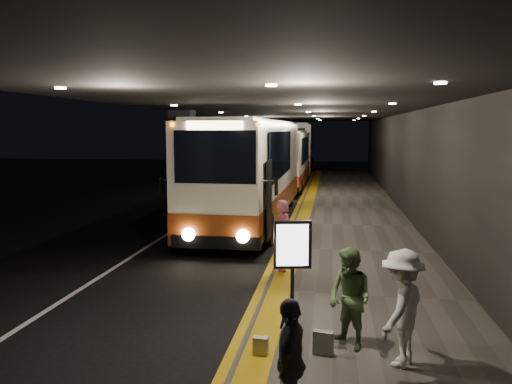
% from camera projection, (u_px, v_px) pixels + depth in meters
% --- Properties ---
extents(ground, '(90.00, 90.00, 0.00)m').
position_uv_depth(ground, '(194.00, 257.00, 14.56)').
color(ground, black).
extents(lane_line_white, '(0.12, 50.00, 0.01)m').
position_uv_depth(lane_line_white, '(184.00, 223.00, 19.74)').
color(lane_line_white, silver).
rests_on(lane_line_white, ground).
extents(kerb_stripe_yellow, '(0.18, 50.00, 0.01)m').
position_uv_depth(kerb_stripe_yellow, '(289.00, 227.00, 19.12)').
color(kerb_stripe_yellow, gold).
rests_on(kerb_stripe_yellow, ground).
extents(sidewalk, '(4.50, 50.00, 0.15)m').
position_uv_depth(sidewalk, '(352.00, 227.00, 18.75)').
color(sidewalk, '#514C44').
rests_on(sidewalk, ground).
extents(tactile_strip, '(0.50, 50.00, 0.01)m').
position_uv_depth(tactile_strip, '(302.00, 223.00, 19.02)').
color(tactile_strip, gold).
rests_on(tactile_strip, sidewalk).
extents(terminal_wall, '(0.10, 50.00, 6.00)m').
position_uv_depth(terminal_wall, '(417.00, 149.00, 18.05)').
color(terminal_wall, black).
rests_on(terminal_wall, ground).
extents(support_columns, '(0.80, 24.80, 4.40)m').
position_uv_depth(support_columns, '(183.00, 170.00, 18.44)').
color(support_columns, black).
rests_on(support_columns, ground).
extents(canopy, '(9.00, 50.00, 0.40)m').
position_uv_depth(canopy, '(294.00, 105.00, 18.52)').
color(canopy, black).
rests_on(canopy, support_columns).
extents(coach_main, '(2.80, 12.70, 3.94)m').
position_uv_depth(coach_main, '(251.00, 175.00, 19.84)').
color(coach_main, beige).
rests_on(coach_main, ground).
extents(coach_second, '(2.41, 11.19, 3.51)m').
position_uv_depth(coach_second, '(288.00, 161.00, 31.89)').
color(coach_second, beige).
rests_on(coach_second, ground).
extents(coach_third, '(3.19, 13.06, 4.08)m').
position_uv_depth(coach_third, '(295.00, 150.00, 42.26)').
color(coach_third, beige).
rests_on(coach_third, ground).
extents(passenger_boarding, '(0.59, 0.75, 1.80)m').
position_uv_depth(passenger_boarding, '(284.00, 236.00, 12.54)').
color(passenger_boarding, '#AC505F').
rests_on(passenger_boarding, sidewalk).
extents(passenger_waiting_green, '(0.91, 0.93, 1.65)m').
position_uv_depth(passenger_waiting_green, '(350.00, 298.00, 8.10)').
color(passenger_waiting_green, '#4F6F3E').
rests_on(passenger_waiting_green, sidewalk).
extents(passenger_waiting_white, '(1.02, 1.27, 1.78)m').
position_uv_depth(passenger_waiting_white, '(402.00, 308.00, 7.48)').
color(passenger_waiting_white, silver).
rests_on(passenger_waiting_white, sidewalk).
extents(passenger_waiting_grey, '(0.58, 0.97, 1.57)m').
position_uv_depth(passenger_waiting_grey, '(290.00, 361.00, 6.00)').
color(passenger_waiting_grey, '#454549').
rests_on(passenger_waiting_grey, sidewalk).
extents(bag_polka, '(0.34, 0.20, 0.39)m').
position_uv_depth(bag_polka, '(323.00, 343.00, 7.89)').
color(bag_polka, black).
rests_on(bag_polka, sidewalk).
extents(bag_plain, '(0.24, 0.15, 0.29)m').
position_uv_depth(bag_plain, '(261.00, 346.00, 7.89)').
color(bag_plain, beige).
rests_on(bag_plain, sidewalk).
extents(info_sign, '(0.79, 0.26, 1.67)m').
position_uv_depth(info_sign, '(293.00, 246.00, 10.44)').
color(info_sign, black).
rests_on(info_sign, sidewalk).
extents(stanchion_post, '(0.05, 0.05, 1.09)m').
position_uv_depth(stanchion_post, '(284.00, 246.00, 12.94)').
color(stanchion_post, black).
rests_on(stanchion_post, sidewalk).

